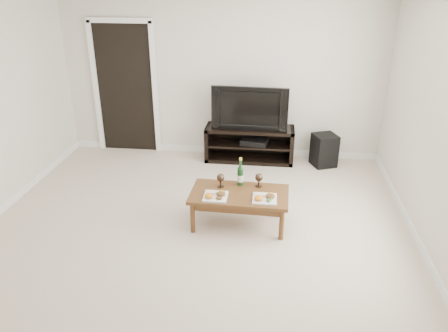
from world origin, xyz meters
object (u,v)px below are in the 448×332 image
Objects in this scene: subwoofer at (324,150)px; media_console at (249,144)px; coffee_table at (239,209)px; television at (250,107)px.

media_console is at bearing 155.09° from subwoofer.
coffee_table is (-1.15, -1.88, -0.04)m from subwoofer.
media_console is 1.16m from subwoofer.
media_console reaches higher than coffee_table.
subwoofer is at bearing -2.95° from media_console.
media_console is 0.61m from television.
subwoofer is 0.44× the size of coffee_table.
television reaches higher than media_console.
subwoofer is 2.21m from coffee_table.
media_console is 1.19× the size of television.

